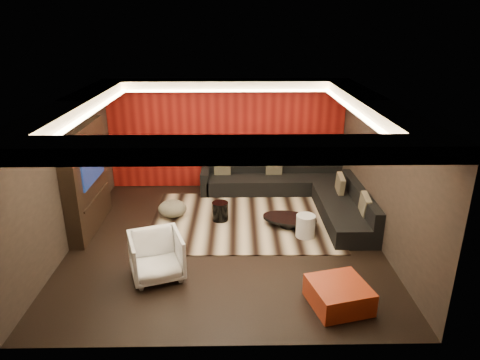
{
  "coord_description": "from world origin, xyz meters",
  "views": [
    {
      "loc": [
        0.16,
        -7.64,
        4.16
      ],
      "look_at": [
        0.3,
        0.6,
        1.05
      ],
      "focal_mm": 32.0,
      "sensor_mm": 36.0,
      "label": 1
    }
  ],
  "objects_px": {
    "white_side_table": "(305,226)",
    "orange_ottoman": "(339,295)",
    "armchair": "(156,256)",
    "coffee_table": "(289,221)",
    "sectional_sofa": "(299,192)",
    "drum_stool": "(220,211)"
  },
  "relations": [
    {
      "from": "drum_stool",
      "to": "sectional_sofa",
      "type": "relative_size",
      "value": 0.11
    },
    {
      "from": "orange_ottoman",
      "to": "sectional_sofa",
      "type": "bearing_deg",
      "value": 90.58
    },
    {
      "from": "coffee_table",
      "to": "white_side_table",
      "type": "distance_m",
      "value": 0.56
    },
    {
      "from": "coffee_table",
      "to": "white_side_table",
      "type": "xyz_separation_m",
      "value": [
        0.26,
        -0.48,
        0.12
      ]
    },
    {
      "from": "drum_stool",
      "to": "white_side_table",
      "type": "xyz_separation_m",
      "value": [
        1.74,
        -0.78,
        0.01
      ]
    },
    {
      "from": "drum_stool",
      "to": "armchair",
      "type": "bearing_deg",
      "value": -115.5
    },
    {
      "from": "white_side_table",
      "to": "armchair",
      "type": "distance_m",
      "value": 3.09
    },
    {
      "from": "sectional_sofa",
      "to": "armchair",
      "type": "bearing_deg",
      "value": -132.39
    },
    {
      "from": "white_side_table",
      "to": "orange_ottoman",
      "type": "relative_size",
      "value": 0.57
    },
    {
      "from": "coffee_table",
      "to": "armchair",
      "type": "height_order",
      "value": "armchair"
    },
    {
      "from": "white_side_table",
      "to": "orange_ottoman",
      "type": "distance_m",
      "value": 2.22
    },
    {
      "from": "drum_stool",
      "to": "sectional_sofa",
      "type": "xyz_separation_m",
      "value": [
        1.86,
        1.01,
        0.03
      ]
    },
    {
      "from": "coffee_table",
      "to": "sectional_sofa",
      "type": "distance_m",
      "value": 1.38
    },
    {
      "from": "white_side_table",
      "to": "sectional_sofa",
      "type": "distance_m",
      "value": 1.8
    },
    {
      "from": "coffee_table",
      "to": "sectional_sofa",
      "type": "relative_size",
      "value": 0.31
    },
    {
      "from": "sectional_sofa",
      "to": "orange_ottoman",
      "type": "bearing_deg",
      "value": -89.42
    },
    {
      "from": "orange_ottoman",
      "to": "armchair",
      "type": "xyz_separation_m",
      "value": [
        -2.93,
        0.84,
        0.21
      ]
    },
    {
      "from": "coffee_table",
      "to": "sectional_sofa",
      "type": "height_order",
      "value": "sectional_sofa"
    },
    {
      "from": "orange_ottoman",
      "to": "armchair",
      "type": "relative_size",
      "value": 0.96
    },
    {
      "from": "armchair",
      "to": "sectional_sofa",
      "type": "height_order",
      "value": "armchair"
    },
    {
      "from": "white_side_table",
      "to": "armchair",
      "type": "height_order",
      "value": "armchair"
    },
    {
      "from": "drum_stool",
      "to": "orange_ottoman",
      "type": "bearing_deg",
      "value": -57.53
    }
  ]
}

